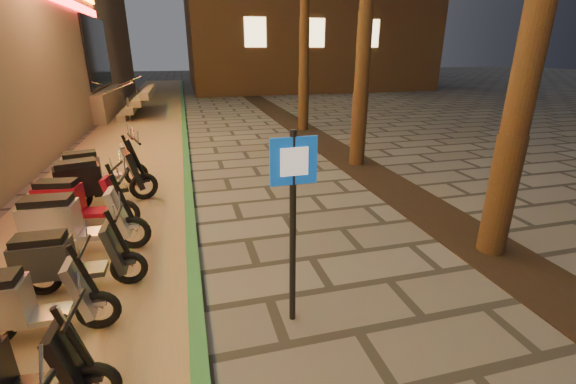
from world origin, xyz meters
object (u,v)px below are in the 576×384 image
object	(u,v)px
scooter_5	(20,303)
scooter_8	(76,202)
pedestrian_sign	(293,205)
scooter_7	(71,222)
scooter_10	(96,169)
scooter_9	(95,181)
scooter_6	(65,259)

from	to	relation	value
scooter_5	scooter_8	distance (m)	2.88
pedestrian_sign	scooter_7	distance (m)	3.73
scooter_10	scooter_5	bearing A→B (deg)	-102.97
scooter_7	scooter_8	bearing A→B (deg)	102.41
scooter_8	scooter_9	size ratio (longest dim) A/B	0.90
scooter_5	scooter_7	size ratio (longest dim) A/B	0.86
scooter_6	scooter_10	xyz separation A→B (m)	(-0.36, 4.00, 0.05)
scooter_5	scooter_6	xyz separation A→B (m)	(0.22, 0.86, 0.00)
scooter_6	scooter_7	world-z (taller)	scooter_7
pedestrian_sign	scooter_10	world-z (taller)	pedestrian_sign
scooter_5	scooter_6	distance (m)	0.89
scooter_7	scooter_8	world-z (taller)	scooter_7
pedestrian_sign	scooter_6	size ratio (longest dim) A/B	1.45
scooter_9	scooter_8	bearing A→B (deg)	-115.05
scooter_6	scooter_7	size ratio (longest dim) A/B	0.87
scooter_5	scooter_9	world-z (taller)	scooter_9
scooter_9	scooter_7	bearing A→B (deg)	-105.86
scooter_5	scooter_7	world-z (taller)	scooter_7
scooter_9	scooter_10	distance (m)	1.06
scooter_5	scooter_7	xyz separation A→B (m)	(0.06, 1.91, 0.07)
scooter_10	scooter_8	bearing A→B (deg)	-103.49
scooter_7	scooter_9	xyz separation A→B (m)	(-0.02, 1.91, 0.03)
scooter_5	scooter_8	world-z (taller)	scooter_8
scooter_9	scooter_6	bearing A→B (deg)	-103.00
pedestrian_sign	scooter_5	world-z (taller)	pedestrian_sign
scooter_5	scooter_10	world-z (taller)	scooter_10
scooter_6	scooter_5	bearing A→B (deg)	-103.18
scooter_5	scooter_10	bearing A→B (deg)	91.48
scooter_6	scooter_7	bearing A→B (deg)	99.47
pedestrian_sign	scooter_8	xyz separation A→B (m)	(-2.95, 3.28, -0.93)
scooter_7	scooter_10	distance (m)	2.96
scooter_9	scooter_10	bearing A→B (deg)	83.68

